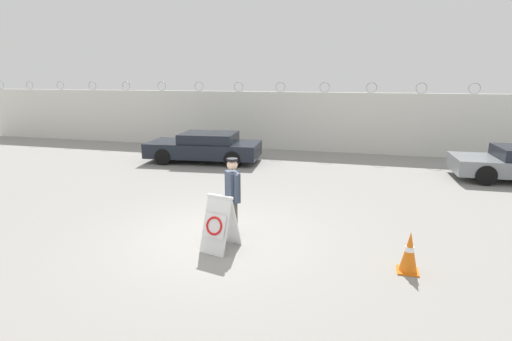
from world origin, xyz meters
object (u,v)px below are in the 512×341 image
(barricade_sign, at_px, (219,223))
(traffic_cone_near, at_px, (409,252))
(parked_car_front_coupe, at_px, (205,147))
(security_guard, at_px, (233,194))

(barricade_sign, height_order, traffic_cone_near, barricade_sign)
(barricade_sign, bearing_deg, parked_car_front_coupe, 127.41)
(barricade_sign, relative_size, traffic_cone_near, 1.49)
(traffic_cone_near, bearing_deg, parked_car_front_coupe, 132.35)
(security_guard, relative_size, traffic_cone_near, 2.30)
(security_guard, bearing_deg, barricade_sign, 138.13)
(traffic_cone_near, height_order, parked_car_front_coupe, parked_car_front_coupe)
(security_guard, bearing_deg, parked_car_front_coupe, -9.45)
(barricade_sign, bearing_deg, security_guard, 97.36)
(barricade_sign, relative_size, parked_car_front_coupe, 0.24)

